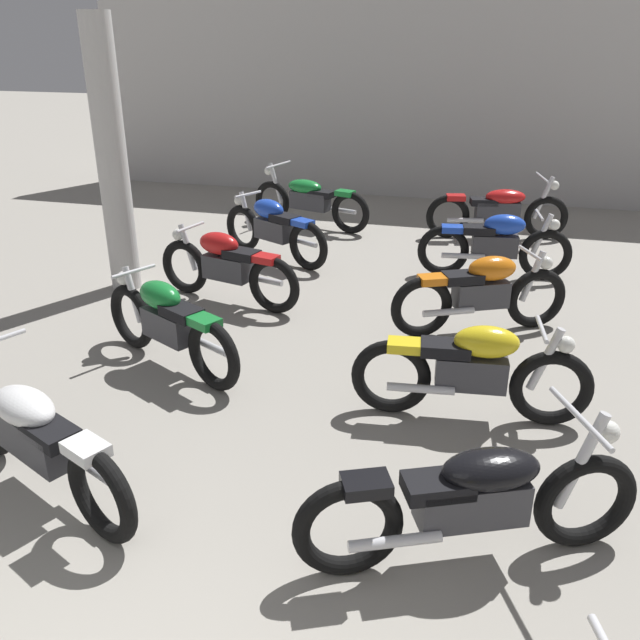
# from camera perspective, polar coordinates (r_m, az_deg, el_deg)

# --- Properties ---
(back_wall) EXTENTS (12.91, 0.24, 3.60)m
(back_wall) POSITION_cam_1_polar(r_m,az_deg,el_deg) (13.11, 8.88, 18.02)
(back_wall) COLOR #BCBAB7
(back_wall) RESTS_ON ground
(support_pillar) EXTENTS (0.36, 0.36, 3.20)m
(support_pillar) POSITION_cam_1_polar(r_m,az_deg,el_deg) (8.48, -17.26, 12.92)
(support_pillar) COLOR #BCBAB7
(support_pillar) RESTS_ON ground
(motorcycle_left_row_1) EXTENTS (2.02, 1.08, 0.97)m
(motorcycle_left_row_1) POSITION_cam_1_polar(r_m,az_deg,el_deg) (5.07, -23.01, -9.02)
(motorcycle_left_row_1) COLOR black
(motorcycle_left_row_1) RESTS_ON ground
(motorcycle_left_row_2) EXTENTS (1.80, 1.01, 0.88)m
(motorcycle_left_row_2) POSITION_cam_1_polar(r_m,az_deg,el_deg) (6.51, -12.76, -0.22)
(motorcycle_left_row_2) COLOR black
(motorcycle_left_row_2) RESTS_ON ground
(motorcycle_left_row_3) EXTENTS (1.93, 0.66, 0.88)m
(motorcycle_left_row_3) POSITION_cam_1_polar(r_m,az_deg,el_deg) (7.97, -7.95, 4.61)
(motorcycle_left_row_3) COLOR black
(motorcycle_left_row_3) RESTS_ON ground
(motorcycle_left_row_4) EXTENTS (1.80, 1.00, 0.88)m
(motorcycle_left_row_4) POSITION_cam_1_polar(r_m,az_deg,el_deg) (9.45, -3.96, 7.81)
(motorcycle_left_row_4) COLOR black
(motorcycle_left_row_4) RESTS_ON ground
(motorcycle_left_row_5) EXTENTS (2.11, 0.86, 0.97)m
(motorcycle_left_row_5) POSITION_cam_1_polar(r_m,az_deg,el_deg) (11.08, -0.91, 10.20)
(motorcycle_left_row_5) COLOR black
(motorcycle_left_row_5) RESTS_ON ground
(motorcycle_right_row_1) EXTENTS (2.02, 1.06, 0.97)m
(motorcycle_right_row_1) POSITION_cam_1_polar(r_m,az_deg,el_deg) (4.24, 12.94, -14.56)
(motorcycle_right_row_1) COLOR black
(motorcycle_right_row_1) RESTS_ON ground
(motorcycle_right_row_2) EXTENTS (1.97, 0.53, 0.88)m
(motorcycle_right_row_2) POSITION_cam_1_polar(r_m,az_deg,el_deg) (5.64, 12.81, -4.11)
(motorcycle_right_row_2) COLOR black
(motorcycle_right_row_2) RESTS_ON ground
(motorcycle_right_row_3) EXTENTS (1.82, 0.96, 0.88)m
(motorcycle_right_row_3) POSITION_cam_1_polar(r_m,az_deg,el_deg) (7.30, 13.58, 2.34)
(motorcycle_right_row_3) COLOR black
(motorcycle_right_row_3) RESTS_ON ground
(motorcycle_right_row_4) EXTENTS (1.97, 0.56, 0.88)m
(motorcycle_right_row_4) POSITION_cam_1_polar(r_m,az_deg,el_deg) (9.01, 14.69, 6.29)
(motorcycle_right_row_4) COLOR black
(motorcycle_right_row_4) RESTS_ON ground
(motorcycle_right_row_5) EXTENTS (2.15, 0.79, 0.97)m
(motorcycle_right_row_5) POSITION_cam_1_polar(r_m,az_deg,el_deg) (10.79, 14.91, 9.04)
(motorcycle_right_row_5) COLOR black
(motorcycle_right_row_5) RESTS_ON ground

